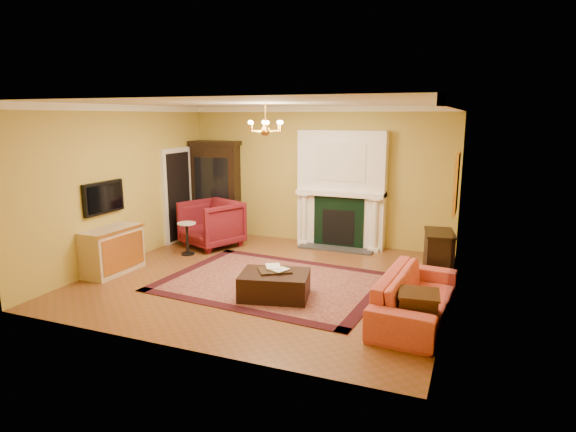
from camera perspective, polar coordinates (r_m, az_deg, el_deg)
The scene contains 26 objects.
floor at distance 8.51m, azimuth -2.52°, elevation -7.48°, with size 6.00×5.50×0.02m, color brown.
ceiling at distance 8.03m, azimuth -2.72°, elevation 13.30°, with size 6.00×5.50×0.02m, color silver.
wall_back at distance 10.69m, azimuth 3.51°, elevation 4.80°, with size 6.00×0.02×3.00m, color #B39D40.
wall_front at distance 5.78m, azimuth -13.95°, elevation -1.52°, with size 6.00×0.02×3.00m, color #B39D40.
wall_left at distance 9.76m, azimuth -18.98°, elevation 3.52°, with size 0.02×5.50×3.00m, color #B39D40.
wall_right at distance 7.43m, azimuth 19.04°, elevation 1.10°, with size 0.02×5.50×3.00m, color #B39D40.
fireplace at distance 10.38m, azimuth 6.31°, elevation 2.84°, with size 1.90×0.70×2.50m.
crown_molding at distance 8.91m, azimuth -0.11°, elevation 12.72°, with size 6.00×5.50×0.12m.
doorway at distance 11.12m, azimuth -12.93°, elevation 2.43°, with size 0.08×1.05×2.10m.
tv_panel at distance 9.30m, azimuth -21.01°, elevation 2.05°, with size 0.09×0.95×0.58m.
gilt_mirror at distance 8.80m, azimuth 19.31°, elevation 3.64°, with size 0.06×0.76×1.05m.
chandelier at distance 8.03m, azimuth -2.69°, elevation 10.44°, with size 0.63×0.55×0.53m.
oriental_rug at distance 8.30m, azimuth -1.79°, elevation -7.84°, with size 3.63×2.72×0.01m, color #460F19.
china_cabinet at distance 11.48m, azimuth -8.42°, elevation 2.99°, with size 1.06×0.48×2.13m, color black.
wingback_armchair at distance 10.53m, azimuth -9.07°, elevation -0.66°, with size 1.08×1.01×1.11m, color maroon.
pedestal_table at distance 10.03m, azimuth -11.87°, elevation -2.35°, with size 0.38×0.38×0.67m.
commode at distance 9.25m, azimuth -20.15°, elevation -3.87°, with size 0.53×1.11×0.83m, color #C6B091.
coral_sofa at distance 7.02m, azimuth 14.95°, elevation -8.31°, with size 2.21×0.65×0.86m, color #DE5646.
end_table at distance 6.57m, azimuth 15.13°, elevation -11.21°, with size 0.47×0.47×0.55m, color #3B1E10.
console_table at distance 8.62m, azimuth 17.37°, elevation -4.74°, with size 0.43×0.76×0.85m, color black.
leather_ottoman at distance 7.58m, azimuth -1.60°, elevation -8.16°, with size 1.05×0.76×0.39m, color black.
ottoman_tray at distance 7.58m, azimuth -1.58°, elevation -6.47°, with size 0.49×0.38×0.03m, color black.
book_a at distance 7.61m, azimuth -2.63°, elevation -5.07°, with size 0.23×0.03×0.30m, color gray.
book_b at distance 7.55m, azimuth -1.39°, elevation -5.39°, with size 0.19×0.02×0.26m, color gray.
topiary_left at distance 10.47m, azimuth 3.09°, elevation 4.55°, with size 0.17×0.17×0.45m.
topiary_right at distance 10.14m, azimuth 10.18°, elevation 3.93°, with size 0.14×0.14×0.39m.
Camera 1 is at (3.32, -7.31, 2.80)m, focal length 30.00 mm.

